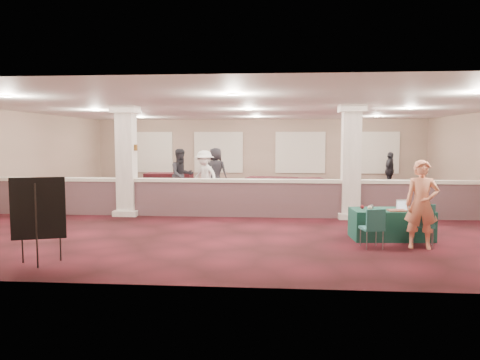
# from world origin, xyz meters

# --- Properties ---
(ground) EXTENTS (16.00, 16.00, 0.00)m
(ground) POSITION_xyz_m (0.00, 0.00, 0.00)
(ground) COLOR #441119
(ground) RESTS_ON ground
(wall_back) EXTENTS (16.00, 0.04, 3.20)m
(wall_back) POSITION_xyz_m (0.00, 8.00, 1.60)
(wall_back) COLOR #866F5C
(wall_back) RESTS_ON ground
(wall_front) EXTENTS (16.00, 0.04, 3.20)m
(wall_front) POSITION_xyz_m (0.00, -8.00, 1.60)
(wall_front) COLOR #866F5C
(wall_front) RESTS_ON ground
(wall_left) EXTENTS (0.04, 16.00, 3.20)m
(wall_left) POSITION_xyz_m (-8.00, 0.00, 1.60)
(wall_left) COLOR #866F5C
(wall_left) RESTS_ON ground
(ceiling) EXTENTS (16.00, 16.00, 0.02)m
(ceiling) POSITION_xyz_m (0.00, 0.00, 3.20)
(ceiling) COLOR silver
(ceiling) RESTS_ON wall_back
(partition_wall) EXTENTS (15.60, 0.28, 1.10)m
(partition_wall) POSITION_xyz_m (0.00, -1.50, 0.57)
(partition_wall) COLOR brown
(partition_wall) RESTS_ON ground
(column_left) EXTENTS (0.72, 0.72, 3.20)m
(column_left) POSITION_xyz_m (-3.50, -1.50, 1.64)
(column_left) COLOR beige
(column_left) RESTS_ON ground
(column_right) EXTENTS (0.72, 0.72, 3.20)m
(column_right) POSITION_xyz_m (3.00, -1.50, 1.64)
(column_right) COLOR beige
(column_right) RESTS_ON ground
(sconce_left) EXTENTS (0.12, 0.12, 0.18)m
(sconce_left) POSITION_xyz_m (-3.78, -1.50, 2.00)
(sconce_left) COLOR brown
(sconce_left) RESTS_ON column_left
(sconce_right) EXTENTS (0.12, 0.12, 0.18)m
(sconce_right) POSITION_xyz_m (-3.22, -1.50, 2.00)
(sconce_right) COLOR brown
(sconce_right) RESTS_ON column_left
(near_table) EXTENTS (1.81, 1.00, 0.67)m
(near_table) POSITION_xyz_m (3.50, -4.25, 0.34)
(near_table) COLOR #113E38
(near_table) RESTS_ON ground
(conf_chair_main) EXTENTS (0.57, 0.57, 0.92)m
(conf_chair_main) POSITION_xyz_m (3.98, -5.01, 0.55)
(conf_chair_main) COLOR #205F5B
(conf_chair_main) RESTS_ON ground
(conf_chair_side) EXTENTS (0.49, 0.49, 0.83)m
(conf_chair_side) POSITION_xyz_m (2.91, -5.26, 0.49)
(conf_chair_side) COLOR #205F5B
(conf_chair_side) RESTS_ON ground
(easel_board) EXTENTS (0.89, 0.55, 1.57)m
(easel_board) POSITION_xyz_m (-3.30, -7.00, 1.00)
(easel_board) COLOR black
(easel_board) RESTS_ON ground
(woman) EXTENTS (0.72, 0.54, 1.82)m
(woman) POSITION_xyz_m (3.90, -5.13, 0.91)
(woman) COLOR #EF9468
(woman) RESTS_ON ground
(far_table_front_left) EXTENTS (2.07, 1.30, 0.78)m
(far_table_front_left) POSITION_xyz_m (-6.50, 0.30, 0.39)
(far_table_front_left) COLOR black
(far_table_front_left) RESTS_ON ground
(far_table_front_center) EXTENTS (2.00, 1.27, 0.75)m
(far_table_front_center) POSITION_xyz_m (1.77, 3.00, 0.38)
(far_table_front_center) COLOR black
(far_table_front_center) RESTS_ON ground
(far_table_front_right) EXTENTS (1.82, 1.25, 0.67)m
(far_table_front_right) POSITION_xyz_m (4.77, 0.30, 0.34)
(far_table_front_right) COLOR black
(far_table_front_right) RESTS_ON ground
(far_table_back_left) EXTENTS (1.97, 1.00, 0.80)m
(far_table_back_left) POSITION_xyz_m (-3.74, 4.76, 0.40)
(far_table_back_left) COLOR black
(far_table_back_left) RESTS_ON ground
(far_table_back_center) EXTENTS (2.06, 1.32, 0.77)m
(far_table_back_center) POSITION_xyz_m (0.69, 3.20, 0.39)
(far_table_back_center) COLOR black
(far_table_back_center) RESTS_ON ground
(far_table_back_right) EXTENTS (1.70, 1.07, 0.64)m
(far_table_back_right) POSITION_xyz_m (5.63, 3.20, 0.32)
(far_table_back_right) COLOR black
(far_table_back_right) RESTS_ON ground
(attendee_a) EXTENTS (1.03, 0.96, 1.90)m
(attendee_a) POSITION_xyz_m (-2.54, 1.70, 0.95)
(attendee_a) COLOR black
(attendee_a) RESTS_ON ground
(attendee_b) EXTENTS (1.27, 1.13, 1.84)m
(attendee_b) POSITION_xyz_m (-1.70, 1.70, 0.92)
(attendee_b) COLOR silver
(attendee_b) RESTS_ON ground
(attendee_c) EXTENTS (0.91, 1.10, 1.69)m
(attendee_c) POSITION_xyz_m (5.82, 6.00, 0.85)
(attendee_c) COLOR black
(attendee_c) RESTS_ON ground
(attendee_d) EXTENTS (1.04, 0.73, 1.91)m
(attendee_d) POSITION_xyz_m (-1.54, 3.53, 0.96)
(attendee_d) COLOR black
(attendee_d) RESTS_ON ground
(laptop_base) EXTENTS (0.32, 0.23, 0.02)m
(laptop_base) POSITION_xyz_m (3.78, -4.28, 0.68)
(laptop_base) COLOR silver
(laptop_base) RESTS_ON near_table
(laptop_screen) EXTENTS (0.30, 0.03, 0.20)m
(laptop_screen) POSITION_xyz_m (3.77, -4.17, 0.79)
(laptop_screen) COLOR silver
(laptop_screen) RESTS_ON near_table
(screen_glow) EXTENTS (0.28, 0.02, 0.17)m
(screen_glow) POSITION_xyz_m (3.77, -4.18, 0.77)
(screen_glow) COLOR silver
(screen_glow) RESTS_ON near_table
(knitting) EXTENTS (0.39, 0.30, 0.03)m
(knitting) POSITION_xyz_m (3.56, -4.48, 0.68)
(knitting) COLOR #AF3D1C
(knitting) RESTS_ON near_table
(yarn_cream) EXTENTS (0.10, 0.10, 0.10)m
(yarn_cream) POSITION_xyz_m (3.00, -4.38, 0.72)
(yarn_cream) COLOR beige
(yarn_cream) RESTS_ON near_table
(yarn_red) EXTENTS (0.09, 0.09, 0.09)m
(yarn_red) POSITION_xyz_m (2.85, -4.25, 0.72)
(yarn_red) COLOR #5B1219
(yarn_red) RESTS_ON near_table
(yarn_grey) EXTENTS (0.10, 0.10, 0.10)m
(yarn_grey) POSITION_xyz_m (3.08, -4.17, 0.72)
(yarn_grey) COLOR #46454A
(yarn_grey) RESTS_ON near_table
(scissors) EXTENTS (0.11, 0.04, 0.01)m
(scissors) POSITION_xyz_m (4.12, -4.46, 0.68)
(scissors) COLOR red
(scissors) RESTS_ON near_table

